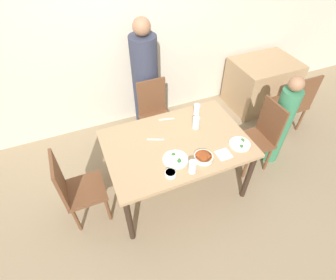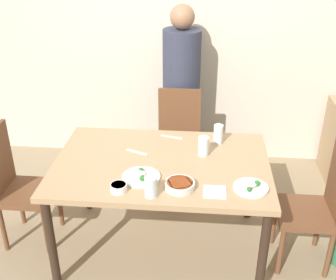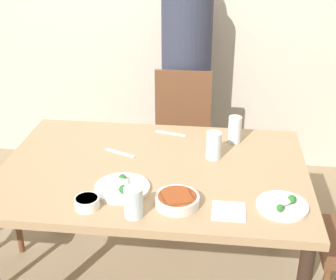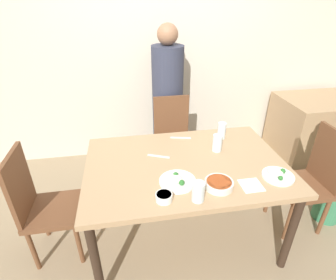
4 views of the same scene
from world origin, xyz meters
name	(u,v)px [view 4 (image 4 of 4)]	position (x,y,z in m)	size (l,w,h in m)	color
ground_plane	(183,233)	(0.00, 0.00, 0.00)	(10.00, 10.00, 0.00)	#998466
wall_back	(157,46)	(0.00, 1.52, 1.35)	(10.00, 0.06, 2.70)	beige
dining_table	(186,171)	(0.00, 0.00, 0.68)	(1.50, 1.01, 0.75)	tan
chair_adult_spot	(173,139)	(0.06, 0.85, 0.50)	(0.40, 0.40, 0.94)	brown
chair_child_spot	(311,178)	(1.09, -0.05, 0.50)	(0.40, 0.40, 0.94)	brown
chair_empty_left	(42,204)	(-1.09, 0.02, 0.50)	(0.40, 0.40, 0.94)	brown
person_adult	(168,105)	(0.06, 1.19, 0.75)	(0.35, 0.35, 1.62)	#33384C
bowl_curry	(219,184)	(0.15, -0.31, 0.78)	(0.19, 0.19, 0.05)	silver
plate_rice_adult	(277,175)	(0.59, -0.28, 0.77)	(0.22, 0.22, 0.06)	white
plate_rice_child	(177,181)	(-0.11, -0.22, 0.77)	(0.25, 0.25, 0.06)	white
bowl_rice_small	(164,197)	(-0.23, -0.38, 0.78)	(0.11, 0.11, 0.05)	white
glass_water_tall	(222,131)	(0.39, 0.33, 0.83)	(0.07, 0.07, 0.15)	silver
glass_water_short	(217,143)	(0.29, 0.13, 0.82)	(0.08, 0.08, 0.14)	silver
glass_water_center	(198,192)	(-0.02, -0.41, 0.82)	(0.08, 0.08, 0.13)	silver
napkin_folded	(251,185)	(0.37, -0.34, 0.76)	(0.14, 0.14, 0.01)	white
fork_steel	(181,138)	(0.04, 0.39, 0.76)	(0.18, 0.06, 0.01)	silver
spoon_steel	(159,156)	(-0.19, 0.12, 0.76)	(0.17, 0.09, 0.01)	silver
background_table	(315,127)	(1.96, 1.04, 0.38)	(0.96, 0.74, 0.76)	tan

